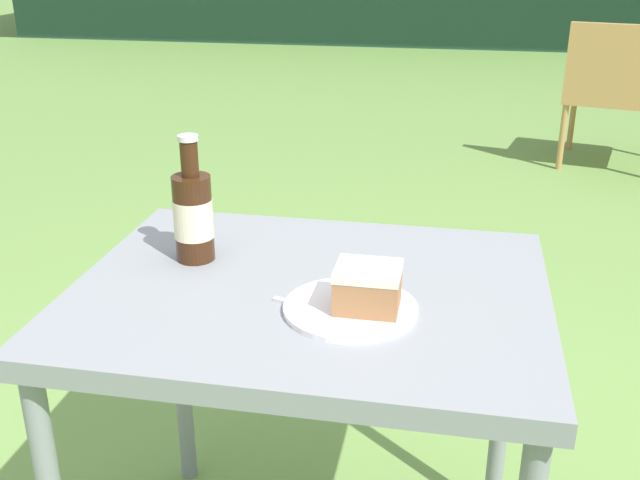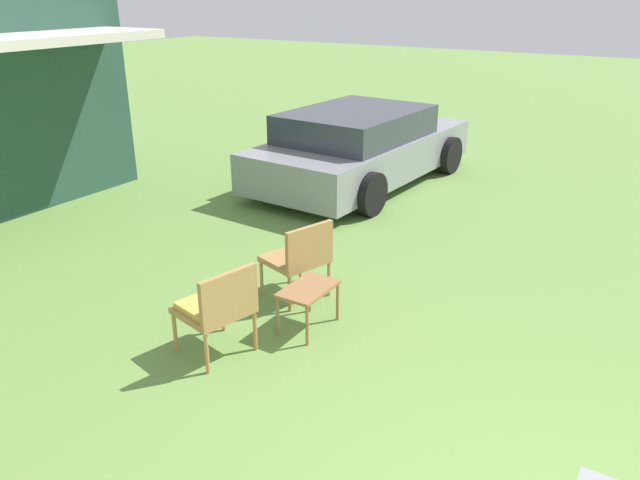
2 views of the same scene
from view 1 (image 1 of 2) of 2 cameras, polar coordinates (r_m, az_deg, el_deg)
The scene contains 5 objects.
wicker_chair_cushioned at distance 4.77m, azimuth 21.83°, elevation 10.84°, with size 0.69×0.65×0.85m.
patio_table at distance 1.39m, azimuth -0.79°, elevation -6.46°, with size 0.85×0.67×0.73m.
cake_on_plate at distance 1.25m, azimuth 3.10°, elevation -4.29°, with size 0.23×0.23×0.08m.
cola_bottle_near at distance 1.45m, azimuth -9.64°, elevation 1.93°, with size 0.08×0.08×0.25m.
fork at distance 1.26m, azimuth 0.17°, elevation -5.48°, with size 0.18×0.07×0.01m.
Camera 1 is at (0.25, -1.19, 1.32)m, focal length 42.00 mm.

